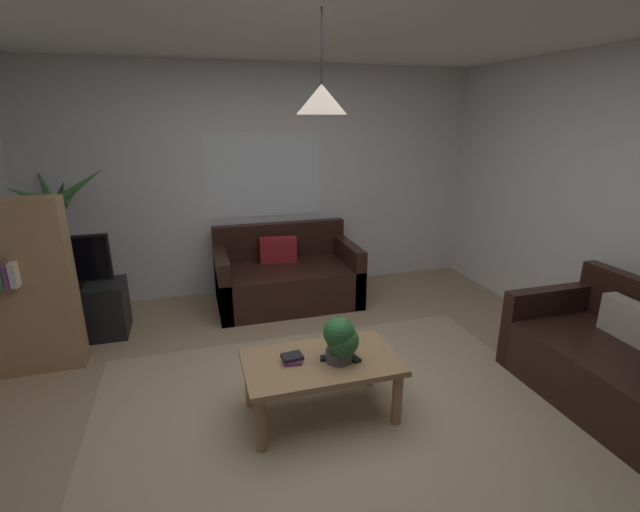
# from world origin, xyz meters

# --- Properties ---
(floor) EXTENTS (4.97, 4.94, 0.02)m
(floor) POSITION_xyz_m (0.00, 0.00, -0.01)
(floor) COLOR #9E8466
(floor) RESTS_ON ground
(rug) EXTENTS (3.23, 2.72, 0.01)m
(rug) POSITION_xyz_m (0.00, -0.20, 0.00)
(rug) COLOR tan
(rug) RESTS_ON ground
(wall_back) EXTENTS (5.09, 0.06, 2.52)m
(wall_back) POSITION_xyz_m (0.00, 2.50, 1.26)
(wall_back) COLOR silver
(wall_back) RESTS_ON ground
(ceiling) EXTENTS (4.97, 4.94, 0.02)m
(ceiling) POSITION_xyz_m (0.00, 0.00, 2.53)
(ceiling) COLOR white
(window_pane) EXTENTS (1.29, 0.01, 0.94)m
(window_pane) POSITION_xyz_m (-0.02, 2.47, 1.34)
(window_pane) COLOR white
(couch_under_window) EXTENTS (1.50, 0.87, 0.82)m
(couch_under_window) POSITION_xyz_m (0.11, 1.98, 0.27)
(couch_under_window) COLOR black
(couch_under_window) RESTS_ON ground
(couch_right_side) EXTENTS (0.87, 1.44, 0.82)m
(couch_right_side) POSITION_xyz_m (1.99, -0.48, 0.27)
(couch_right_side) COLOR black
(couch_right_side) RESTS_ON ground
(coffee_table) EXTENTS (1.03, 0.59, 0.42)m
(coffee_table) POSITION_xyz_m (-0.08, 0.00, 0.35)
(coffee_table) COLOR #A87F56
(coffee_table) RESTS_ON ground
(book_on_table_0) EXTENTS (0.12, 0.12, 0.03)m
(book_on_table_0) POSITION_xyz_m (-0.27, 0.02, 0.43)
(book_on_table_0) COLOR #72387F
(book_on_table_0) RESTS_ON coffee_table
(book_on_table_1) EXTENTS (0.14, 0.12, 0.02)m
(book_on_table_1) POSITION_xyz_m (-0.27, 0.03, 0.46)
(book_on_table_1) COLOR black
(book_on_table_1) RESTS_ON coffee_table
(remote_on_table_0) EXTENTS (0.09, 0.17, 0.02)m
(remote_on_table_0) POSITION_xyz_m (0.12, -0.03, 0.43)
(remote_on_table_0) COLOR black
(remote_on_table_0) RESTS_ON coffee_table
(remote_on_table_1) EXTENTS (0.17, 0.09, 0.02)m
(remote_on_table_1) POSITION_xyz_m (-0.01, -0.02, 0.43)
(remote_on_table_1) COLOR black
(remote_on_table_1) RESTS_ON coffee_table
(potted_plant_on_table) EXTENTS (0.23, 0.22, 0.32)m
(potted_plant_on_table) POSITION_xyz_m (0.04, -0.06, 0.59)
(potted_plant_on_table) COLOR #4C4C51
(potted_plant_on_table) RESTS_ON coffee_table
(tv_stand) EXTENTS (0.90, 0.44, 0.50)m
(tv_stand) POSITION_xyz_m (-1.94, 1.72, 0.25)
(tv_stand) COLOR black
(tv_stand) RESTS_ON ground
(tv) EXTENTS (0.75, 0.16, 0.47)m
(tv) POSITION_xyz_m (-1.94, 1.70, 0.74)
(tv) COLOR black
(tv) RESTS_ON tv_stand
(potted_palm_corner) EXTENTS (0.86, 0.88, 1.54)m
(potted_palm_corner) POSITION_xyz_m (-2.03, 2.14, 0.71)
(potted_palm_corner) COLOR #B77051
(potted_palm_corner) RESTS_ON ground
(bookshelf_corner) EXTENTS (0.70, 0.31, 1.40)m
(bookshelf_corner) POSITION_xyz_m (-2.12, 1.21, 0.71)
(bookshelf_corner) COLOR #A87F56
(bookshelf_corner) RESTS_ON ground
(pendant_lamp) EXTENTS (0.29, 0.29, 0.54)m
(pendant_lamp) POSITION_xyz_m (-0.08, 0.00, 2.06)
(pendant_lamp) COLOR black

